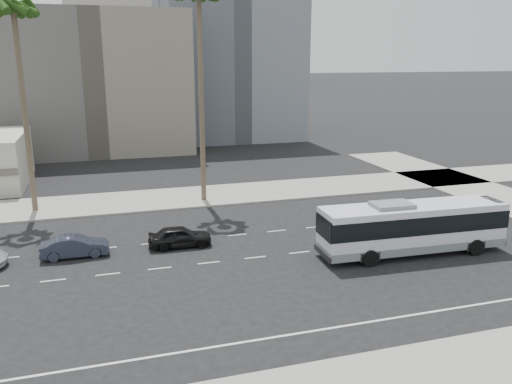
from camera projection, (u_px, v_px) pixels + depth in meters
name	position (u px, v px, depth m)	size (l,w,h in m)	color
ground	(299.00, 253.00, 33.76)	(700.00, 700.00, 0.00)	black
sidewalk_north	(238.00, 193.00, 48.09)	(120.00, 7.00, 0.15)	gray
midrise_beige_west	(94.00, 82.00, 69.76)	(24.00, 18.00, 18.00)	#5F5C57
midrise_gray_center	(226.00, 52.00, 80.86)	(20.00, 20.00, 26.00)	#575C66
civic_tower	(109.00, 0.00, 254.80)	(42.00, 42.00, 129.00)	beige
highrise_right	(212.00, 8.00, 250.50)	(26.00, 26.00, 70.00)	slate
highrise_far	(245.00, 23.00, 286.58)	(22.00, 22.00, 60.00)	slate
city_bus	(413.00, 226.00, 33.21)	(12.25, 3.22, 3.49)	silver
car_a	(180.00, 236.00, 34.66)	(4.18, 1.68, 1.42)	black
car_b	(75.00, 246.00, 32.91)	(4.19, 1.46, 1.38)	#292D3D
palm_mid	(13.00, 11.00, 38.73)	(5.63, 5.63, 17.37)	brown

